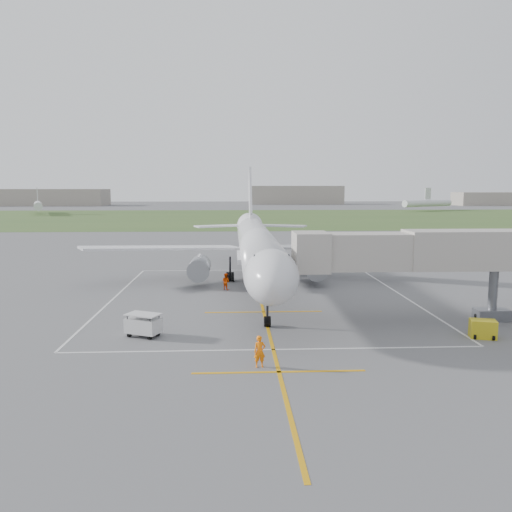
{
  "coord_description": "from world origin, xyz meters",
  "views": [
    {
      "loc": [
        -2.61,
        -51.3,
        10.44
      ],
      "look_at": [
        -0.36,
        -4.0,
        4.0
      ],
      "focal_mm": 35.0,
      "sensor_mm": 36.0,
      "label": 1
    }
  ],
  "objects_px": {
    "jet_bridge": "(467,262)",
    "ramp_worker_nose": "(260,352)",
    "baggage_cart": "(143,325)",
    "ramp_worker_wing": "(226,281)",
    "gpu_unit": "(483,329)",
    "airliner": "(257,246)"
  },
  "relations": [
    {
      "from": "jet_bridge",
      "to": "ramp_worker_nose",
      "type": "relative_size",
      "value": 12.4
    },
    {
      "from": "ramp_worker_nose",
      "to": "baggage_cart",
      "type": "bearing_deg",
      "value": 133.69
    },
    {
      "from": "ramp_worker_wing",
      "to": "gpu_unit",
      "type": "bearing_deg",
      "value": 173.98
    },
    {
      "from": "jet_bridge",
      "to": "gpu_unit",
      "type": "xyz_separation_m",
      "value": [
        -0.8,
        -4.62,
        -4.11
      ]
    },
    {
      "from": "airliner",
      "to": "ramp_worker_nose",
      "type": "bearing_deg",
      "value": -92.53
    },
    {
      "from": "airliner",
      "to": "jet_bridge",
      "type": "bearing_deg",
      "value": -42.19
    },
    {
      "from": "airliner",
      "to": "ramp_worker_nose",
      "type": "height_order",
      "value": "airliner"
    },
    {
      "from": "airliner",
      "to": "gpu_unit",
      "type": "relative_size",
      "value": 23.92
    },
    {
      "from": "airliner",
      "to": "ramp_worker_wing",
      "type": "bearing_deg",
      "value": -160.33
    },
    {
      "from": "airliner",
      "to": "jet_bridge",
      "type": "relative_size",
      "value": 2.0
    },
    {
      "from": "airliner",
      "to": "baggage_cart",
      "type": "distance_m",
      "value": 19.86
    },
    {
      "from": "gpu_unit",
      "to": "ramp_worker_nose",
      "type": "bearing_deg",
      "value": -147.41
    },
    {
      "from": "jet_bridge",
      "to": "baggage_cart",
      "type": "relative_size",
      "value": 8.57
    },
    {
      "from": "gpu_unit",
      "to": "baggage_cart",
      "type": "bearing_deg",
      "value": -168.45
    },
    {
      "from": "airliner",
      "to": "ramp_worker_nose",
      "type": "xyz_separation_m",
      "value": [
        -1.06,
        -23.89,
        -3.45
      ]
    },
    {
      "from": "gpu_unit",
      "to": "baggage_cart",
      "type": "distance_m",
      "value": 23.93
    },
    {
      "from": "airliner",
      "to": "ramp_worker_wing",
      "type": "xyz_separation_m",
      "value": [
        -3.34,
        -1.19,
        -3.52
      ]
    },
    {
      "from": "ramp_worker_nose",
      "to": "airliner",
      "type": "bearing_deg",
      "value": 80.71
    },
    {
      "from": "ramp_worker_nose",
      "to": "ramp_worker_wing",
      "type": "height_order",
      "value": "ramp_worker_nose"
    },
    {
      "from": "gpu_unit",
      "to": "ramp_worker_wing",
      "type": "distance_m",
      "value": 25.42
    },
    {
      "from": "ramp_worker_nose",
      "to": "gpu_unit",
      "type": "bearing_deg",
      "value": 10.66
    },
    {
      "from": "jet_bridge",
      "to": "ramp_worker_nose",
      "type": "distance_m",
      "value": 19.72
    }
  ]
}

